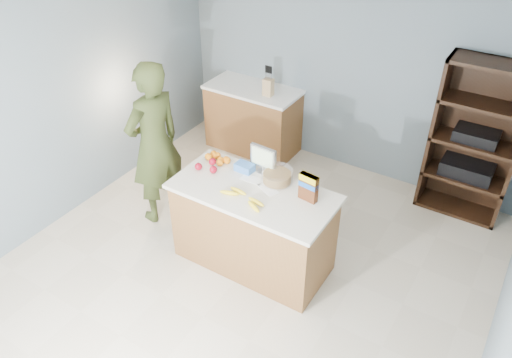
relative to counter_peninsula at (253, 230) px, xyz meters
The scene contains 15 objects.
floor 0.51m from the counter_peninsula, 90.00° to the right, with size 4.50×5.00×0.02m, color beige.
walls 1.27m from the counter_peninsula, 90.00° to the right, with size 4.52×5.02×2.51m.
counter_peninsula is the anchor object (origin of this frame).
back_cabinet 2.25m from the counter_peninsula, 122.28° to the left, with size 1.24×0.62×0.90m.
shelving_unit 2.61m from the counter_peninsula, 52.89° to the left, with size 0.90×0.40×1.80m.
person 1.41m from the counter_peninsula, behind, with size 0.67×0.44×1.84m, color #343E1B.
knife_block 2.12m from the counter_peninsula, 116.90° to the left, with size 0.12×0.10×0.31m.
envelopes 0.50m from the counter_peninsula, 89.86° to the left, with size 0.44×0.20×0.00m.
bananas 0.53m from the counter_peninsula, 87.38° to the right, with size 0.49×0.21×0.04m.
apples 0.77m from the counter_peninsula, behind, with size 0.23×0.22×0.08m.
oranges 0.81m from the counter_peninsula, 157.63° to the left, with size 0.28×0.17×0.07m.
blue_carton 0.62m from the counter_peninsula, 136.66° to the left, with size 0.18×0.12×0.08m, color blue.
salad_bowl 0.61m from the counter_peninsula, 64.86° to the left, with size 0.30×0.30×0.13m.
tv 0.72m from the counter_peninsula, 104.82° to the left, with size 0.28×0.12×0.28m.
cereal_box 0.82m from the counter_peninsula, 16.29° to the left, with size 0.18×0.09×0.27m.
Camera 1 is at (2.00, -2.85, 3.65)m, focal length 35.00 mm.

